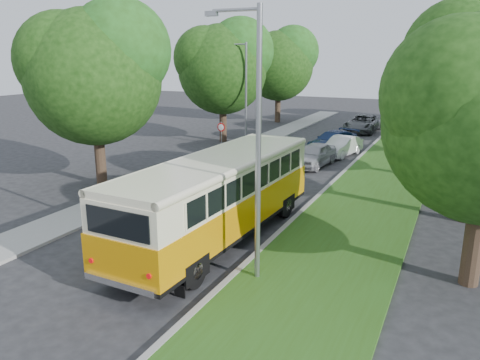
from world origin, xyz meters
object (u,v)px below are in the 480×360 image
at_px(lamppost_far, 245,92).
at_px(car_white, 341,146).
at_px(car_silver, 314,155).
at_px(vintage_bus, 219,199).
at_px(car_blue, 333,141).
at_px(car_grey, 363,123).
at_px(lamppost_near, 255,139).

relative_size(lamppost_far, car_white, 1.86).
relative_size(car_silver, car_white, 1.05).
height_order(vintage_bus, car_blue, vintage_bus).
bearing_deg(car_grey, car_blue, -89.64).
bearing_deg(car_silver, lamppost_far, 159.03).
bearing_deg(lamppost_far, vintage_bus, -68.19).
xyz_separation_m(vintage_bus, car_silver, (-0.30, 13.00, -0.88)).
height_order(lamppost_far, car_white, lamppost_far).
xyz_separation_m(car_white, car_blue, (-1.01, 1.52, 0.03)).
height_order(lamppost_near, car_grey, lamppost_near).
bearing_deg(car_grey, car_silver, -88.23).
bearing_deg(lamppost_near, car_white, 95.79).
relative_size(lamppost_near, car_blue, 1.68).
distance_m(vintage_bus, car_blue, 18.30).
relative_size(lamppost_far, vintage_bus, 0.70).
xyz_separation_m(lamppost_near, car_grey, (-2.67, 29.93, -3.61)).
distance_m(lamppost_far, car_silver, 7.74).
relative_size(vintage_bus, car_silver, 2.56).
distance_m(car_white, car_blue, 1.83).
distance_m(car_white, car_grey, 10.89).
bearing_deg(lamppost_near, car_silver, 100.11).
relative_size(lamppost_far, car_grey, 1.38).
relative_size(lamppost_near, vintage_bus, 0.74).
relative_size(car_silver, car_grey, 0.77).
bearing_deg(lamppost_far, car_silver, -27.30).
relative_size(lamppost_near, car_white, 1.99).
bearing_deg(car_silver, lamppost_near, -73.56).
height_order(vintage_bus, car_white, vintage_bus).
xyz_separation_m(lamppost_near, car_blue, (-2.94, 20.59, -3.68)).
bearing_deg(car_white, car_grey, 106.25).
distance_m(car_silver, car_blue, 5.28).
xyz_separation_m(lamppost_near, vintage_bus, (-2.43, 2.32, -2.77)).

